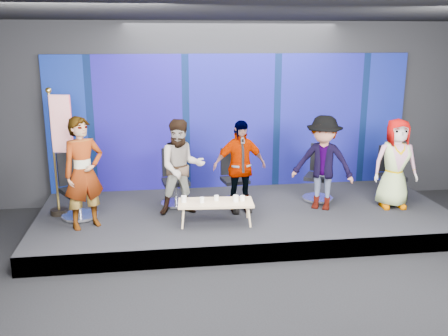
{
  "coord_description": "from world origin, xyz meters",
  "views": [
    {
      "loc": [
        -1.49,
        -5.56,
        3.21
      ],
      "look_at": [
        -0.37,
        2.4,
        1.09
      ],
      "focal_mm": 40.0,
      "sensor_mm": 36.0,
      "label": 1
    }
  ],
  "objects_px": {
    "chair_a": "(77,196)",
    "panelist_d": "(323,163)",
    "panelist_b": "(182,167)",
    "panelist_c": "(240,167)",
    "panelist_e": "(395,164)",
    "panelist_a": "(84,173)",
    "mug_d": "(236,198)",
    "mug_c": "(216,198)",
    "mug_e": "(243,198)",
    "mug_b": "(202,200)",
    "chair_c": "(234,185)",
    "chair_d": "(319,182)",
    "chair_b": "(175,187)",
    "mug_a": "(184,199)",
    "coffee_table": "(216,203)",
    "flag_stand": "(60,149)",
    "chair_e": "(390,181)"
  },
  "relations": [
    {
      "from": "chair_a",
      "to": "flag_stand",
      "type": "distance_m",
      "value": 0.82
    },
    {
      "from": "chair_c",
      "to": "mug_a",
      "type": "relative_size",
      "value": 9.37
    },
    {
      "from": "mug_b",
      "to": "coffee_table",
      "type": "bearing_deg",
      "value": 4.16
    },
    {
      "from": "chair_e",
      "to": "coffee_table",
      "type": "bearing_deg",
      "value": -160.27
    },
    {
      "from": "panelist_c",
      "to": "mug_a",
      "type": "height_order",
      "value": "panelist_c"
    },
    {
      "from": "chair_c",
      "to": "chair_e",
      "type": "relative_size",
      "value": 1.01
    },
    {
      "from": "chair_d",
      "to": "chair_c",
      "type": "bearing_deg",
      "value": -152.87
    },
    {
      "from": "chair_a",
      "to": "panelist_d",
      "type": "relative_size",
      "value": 0.66
    },
    {
      "from": "coffee_table",
      "to": "mug_c",
      "type": "distance_m",
      "value": 0.1
    },
    {
      "from": "panelist_a",
      "to": "mug_c",
      "type": "distance_m",
      "value": 2.1
    },
    {
      "from": "panelist_c",
      "to": "mug_d",
      "type": "xyz_separation_m",
      "value": [
        -0.15,
        -0.57,
        -0.37
      ]
    },
    {
      "from": "panelist_a",
      "to": "panelist_d",
      "type": "bearing_deg",
      "value": -24.43
    },
    {
      "from": "chair_d",
      "to": "chair_b",
      "type": "bearing_deg",
      "value": -152.19
    },
    {
      "from": "chair_c",
      "to": "chair_d",
      "type": "relative_size",
      "value": 0.97
    },
    {
      "from": "chair_b",
      "to": "mug_a",
      "type": "distance_m",
      "value": 1.0
    },
    {
      "from": "panelist_b",
      "to": "panelist_d",
      "type": "bearing_deg",
      "value": -7.92
    },
    {
      "from": "flag_stand",
      "to": "chair_b",
      "type": "bearing_deg",
      "value": 22.98
    },
    {
      "from": "panelist_b",
      "to": "chair_b",
      "type": "bearing_deg",
      "value": 94.34
    },
    {
      "from": "chair_e",
      "to": "coffee_table",
      "type": "height_order",
      "value": "chair_e"
    },
    {
      "from": "panelist_c",
      "to": "mug_b",
      "type": "distance_m",
      "value": 0.96
    },
    {
      "from": "panelist_b",
      "to": "panelist_d",
      "type": "xyz_separation_m",
      "value": [
        2.41,
        -0.07,
        0.01
      ]
    },
    {
      "from": "chair_d",
      "to": "coffee_table",
      "type": "bearing_deg",
      "value": -125.05
    },
    {
      "from": "panelist_c",
      "to": "mug_d",
      "type": "relative_size",
      "value": 15.11
    },
    {
      "from": "panelist_d",
      "to": "mug_a",
      "type": "bearing_deg",
      "value": -140.51
    },
    {
      "from": "chair_b",
      "to": "mug_a",
      "type": "bearing_deg",
      "value": -90.94
    },
    {
      "from": "mug_c",
      "to": "mug_e",
      "type": "distance_m",
      "value": 0.42
    },
    {
      "from": "panelist_c",
      "to": "chair_e",
      "type": "distance_m",
      "value": 2.94
    },
    {
      "from": "chair_a",
      "to": "panelist_e",
      "type": "xyz_separation_m",
      "value": [
        5.41,
        -0.23,
        0.43
      ]
    },
    {
      "from": "coffee_table",
      "to": "mug_e",
      "type": "bearing_deg",
      "value": -2.74
    },
    {
      "from": "chair_d",
      "to": "panelist_b",
      "type": "bearing_deg",
      "value": -141.13
    },
    {
      "from": "mug_a",
      "to": "chair_a",
      "type": "bearing_deg",
      "value": 162.02
    },
    {
      "from": "chair_b",
      "to": "mug_b",
      "type": "height_order",
      "value": "chair_b"
    },
    {
      "from": "panelist_a",
      "to": "chair_c",
      "type": "xyz_separation_m",
      "value": [
        2.49,
        0.88,
        -0.56
      ]
    },
    {
      "from": "panelist_a",
      "to": "panelist_e",
      "type": "relative_size",
      "value": 1.12
    },
    {
      "from": "panelist_a",
      "to": "mug_a",
      "type": "bearing_deg",
      "value": -32.67
    },
    {
      "from": "chair_b",
      "to": "mug_e",
      "type": "bearing_deg",
      "value": -52.2
    },
    {
      "from": "panelist_b",
      "to": "panelist_e",
      "type": "relative_size",
      "value": 1.03
    },
    {
      "from": "mug_b",
      "to": "chair_c",
      "type": "bearing_deg",
      "value": 56.78
    },
    {
      "from": "chair_c",
      "to": "coffee_table",
      "type": "distance_m",
      "value": 1.13
    },
    {
      "from": "panelist_e",
      "to": "panelist_a",
      "type": "bearing_deg",
      "value": -171.85
    },
    {
      "from": "panelist_d",
      "to": "panelist_e",
      "type": "bearing_deg",
      "value": 25.59
    },
    {
      "from": "panelist_c",
      "to": "panelist_d",
      "type": "xyz_separation_m",
      "value": [
        1.44,
        -0.05,
        0.03
      ]
    },
    {
      "from": "mug_c",
      "to": "flag_stand",
      "type": "bearing_deg",
      "value": 164.49
    },
    {
      "from": "panelist_c",
      "to": "panelist_d",
      "type": "distance_m",
      "value": 1.44
    },
    {
      "from": "chair_b",
      "to": "mug_c",
      "type": "xyz_separation_m",
      "value": [
        0.61,
        -0.98,
        0.08
      ]
    },
    {
      "from": "panelist_c",
      "to": "mug_c",
      "type": "relative_size",
      "value": 18.64
    },
    {
      "from": "chair_c",
      "to": "panelist_d",
      "type": "distance_m",
      "value": 1.63
    },
    {
      "from": "panelist_b",
      "to": "mug_e",
      "type": "distance_m",
      "value": 1.16
    },
    {
      "from": "mug_b",
      "to": "flag_stand",
      "type": "xyz_separation_m",
      "value": [
        -2.25,
        0.77,
        0.72
      ]
    },
    {
      "from": "chair_e",
      "to": "mug_a",
      "type": "distance_m",
      "value": 3.94
    }
  ]
}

